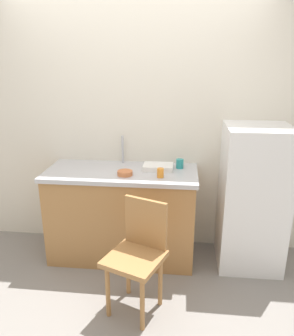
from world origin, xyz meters
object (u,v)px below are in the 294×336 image
(refrigerator, at_px, (252,198))
(terracotta_bowl, at_px, (125,173))
(chair, at_px, (138,252))
(dish_tray, at_px, (158,167))
(cup_teal, at_px, (180,164))
(cup_orange, at_px, (160,173))

(refrigerator, relative_size, terracotta_bowl, 9.79)
(chair, xyz_separation_m, dish_tray, (0.09, 0.79, 0.43))
(chair, bearing_deg, refrigerator, 58.69)
(chair, height_order, dish_tray, dish_tray)
(terracotta_bowl, relative_size, cup_teal, 1.55)
(refrigerator, distance_m, terracotta_bowl, 1.21)
(refrigerator, bearing_deg, terracotta_bowl, -173.31)
(cup_teal, bearing_deg, dish_tray, -161.91)
(dish_tray, bearing_deg, chair, -96.45)
(dish_tray, bearing_deg, cup_teal, 18.09)
(dish_tray, bearing_deg, refrigerator, -3.37)
(refrigerator, bearing_deg, cup_teal, 170.13)
(terracotta_bowl, height_order, cup_teal, cup_teal)
(cup_orange, bearing_deg, refrigerator, 10.60)
(cup_orange, relative_size, cup_teal, 0.94)
(refrigerator, distance_m, dish_tray, 0.92)
(chair, relative_size, cup_orange, 10.67)
(refrigerator, bearing_deg, cup_orange, -169.40)
(cup_teal, bearing_deg, cup_orange, -121.09)
(chair, xyz_separation_m, cup_teal, (0.29, 0.85, 0.45))
(refrigerator, height_order, cup_teal, refrigerator)
(refrigerator, xyz_separation_m, chair, (-0.98, -0.74, -0.18))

